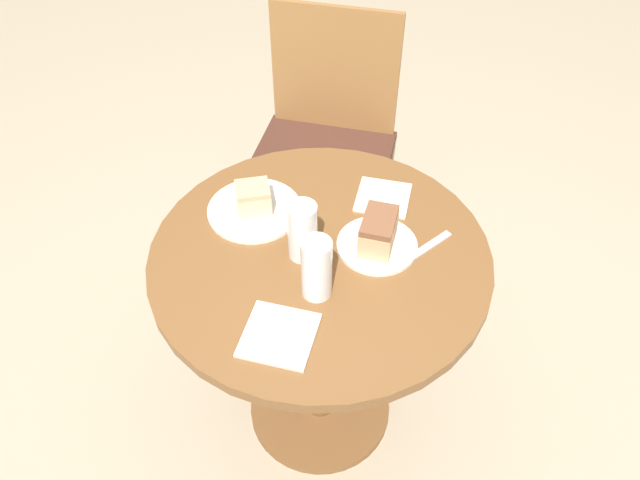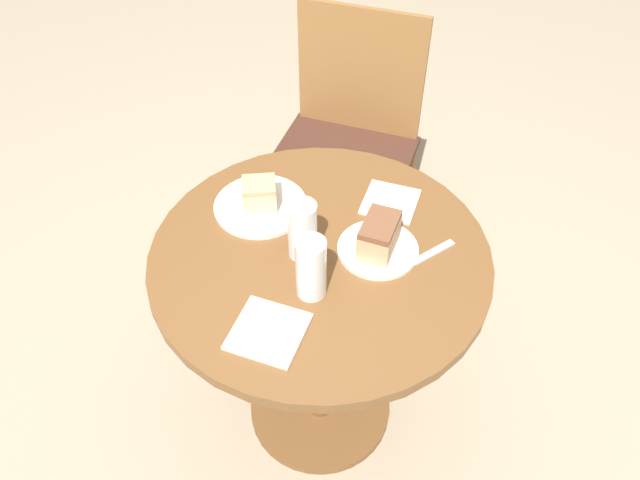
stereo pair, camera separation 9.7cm
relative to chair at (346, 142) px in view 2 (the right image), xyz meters
name	(u,v)px [view 2 (the right image)]	position (x,y,z in m)	size (l,w,h in m)	color
ground_plane	(320,408)	(0.03, -0.78, -0.47)	(8.00, 8.00, 0.00)	tan
table	(320,302)	(0.03, -0.78, 0.06)	(0.81, 0.81, 0.72)	brown
chair	(346,142)	(0.00, 0.00, 0.00)	(0.55, 0.55, 0.90)	olive
plate_near	(378,249)	(0.17, -0.75, 0.26)	(0.19, 0.19, 0.01)	white
plate_far	(261,206)	(-0.14, -0.65, 0.26)	(0.24, 0.24, 0.01)	white
cake_slice_near	(379,235)	(0.17, -0.75, 0.30)	(0.10, 0.13, 0.08)	tan
cake_slice_far	(259,194)	(-0.14, -0.65, 0.30)	(0.10, 0.09, 0.07)	beige
glass_lemonade	(309,270)	(0.03, -0.90, 0.32)	(0.07, 0.07, 0.15)	beige
glass_water	(302,233)	(-0.01, -0.78, 0.32)	(0.07, 0.07, 0.15)	silver
napkin_stack	(268,331)	(-0.04, -1.02, 0.26)	(0.17, 0.17, 0.01)	silver
fork	(428,255)	(0.28, -0.75, 0.25)	(0.12, 0.12, 0.00)	silver
napkin_side	(390,202)	(0.18, -0.58, 0.26)	(0.15, 0.15, 0.01)	silver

